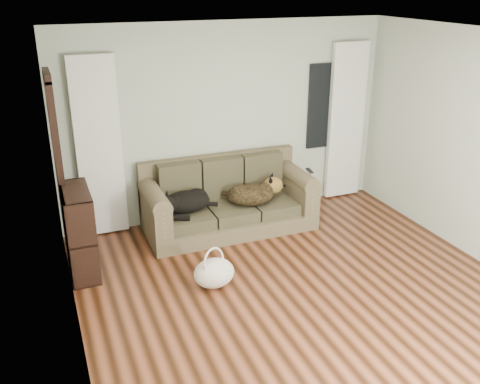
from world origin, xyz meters
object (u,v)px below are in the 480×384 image
object	(u,v)px
sofa	(229,197)
tote_bag	(214,273)
dog_black_lab	(184,202)
dog_shepherd	(253,193)
bookshelf	(80,231)

from	to	relation	value
sofa	tote_bag	xyz separation A→B (m)	(-0.65, -1.29, -0.29)
dog_black_lab	dog_shepherd	size ratio (longest dim) A/B	0.97
dog_black_lab	tote_bag	size ratio (longest dim) A/B	1.40
sofa	dog_black_lab	bearing A→B (deg)	-176.18
dog_black_lab	tote_bag	distance (m)	1.29
tote_bag	bookshelf	bearing A→B (deg)	146.15
tote_bag	bookshelf	size ratio (longest dim) A/B	0.45
dog_shepherd	dog_black_lab	bearing A→B (deg)	10.65
bookshelf	tote_bag	bearing A→B (deg)	-27.27
dog_black_lab	tote_bag	xyz separation A→B (m)	(-0.04, -1.25, -0.32)
bookshelf	dog_black_lab	bearing A→B (deg)	23.65
dog_black_lab	tote_bag	world-z (taller)	dog_black_lab
tote_bag	bookshelf	xyz separation A→B (m)	(-1.26, 0.85, 0.34)
sofa	bookshelf	world-z (taller)	bookshelf
sofa	dog_black_lab	xyz separation A→B (m)	(-0.61, -0.04, 0.03)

